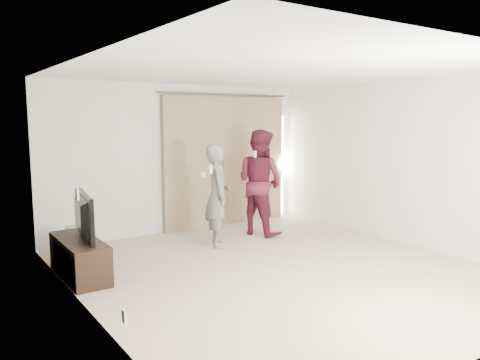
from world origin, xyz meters
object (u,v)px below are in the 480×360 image
tv_console (79,258)px  person_woman (260,182)px  tv (78,217)px  person_man (217,195)px

tv_console → person_woman: size_ratio=0.70×
person_woman → tv: bearing=-171.5°
tv_console → tv: 0.54m
tv → tv_console: bearing=0.0°
person_man → person_woman: size_ratio=0.89×
person_man → tv: bearing=-173.4°
tv_console → tv: (0.00, 0.00, 0.54)m
tv → person_man: 2.24m
tv_console → person_man: bearing=6.6°
tv_console → tv: bearing=0.0°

